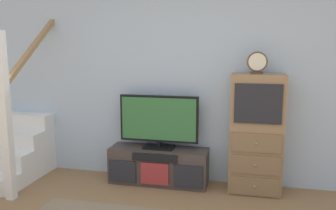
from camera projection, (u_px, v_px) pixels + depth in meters
The scene contains 6 objects.
back_wall at pixel (188, 71), 4.15m from camera, with size 6.40×0.12×2.70m, color #A8BCD1.
media_console at pixel (159, 166), 4.14m from camera, with size 1.18×0.38×0.43m.
television at pixel (159, 120), 4.08m from camera, with size 0.95×0.22×0.64m.
side_cabinet at pixel (256, 134), 3.83m from camera, with size 0.58×0.38×1.34m.
desk_clock at pixel (257, 63), 3.69m from camera, with size 0.22×0.08×0.24m.
staircase at pixel (18, 143), 4.55m from camera, with size 1.00×1.36×2.20m.
Camera 1 is at (0.69, -1.65, 1.62)m, focal length 36.63 mm.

